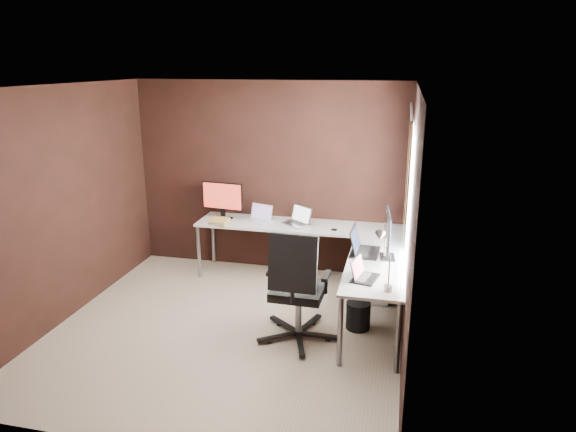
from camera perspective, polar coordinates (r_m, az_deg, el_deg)
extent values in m
cube|color=#C0AB95|center=(5.60, -6.75, -12.37)|extent=(3.60, 3.60, 0.00)
cube|color=white|center=(4.90, -7.77, 14.11)|extent=(3.60, 3.60, 0.00)
cube|color=black|center=(6.77, -2.08, 4.27)|extent=(3.60, 0.00, 2.50)
cube|color=black|center=(3.58, -17.06, -8.15)|extent=(3.60, 0.00, 2.50)
cube|color=black|center=(5.96, -23.75, 1.08)|extent=(0.00, 3.60, 2.50)
cube|color=black|center=(4.82, 13.35, -1.38)|extent=(0.00, 3.60, 2.50)
cube|color=white|center=(5.10, 13.36, 1.96)|extent=(0.00, 1.00, 1.30)
cube|color=#C66917|center=(4.46, 12.71, -2.81)|extent=(0.01, 0.35, 2.00)
cube|color=#C66917|center=(5.85, 12.85, 1.85)|extent=(0.01, 0.35, 2.00)
cylinder|color=slate|center=(4.96, 13.56, 11.29)|extent=(0.02, 1.90, 0.02)
cube|color=white|center=(6.53, 1.33, -1.08)|extent=(2.65, 0.60, 0.03)
cube|color=white|center=(5.36, 9.75, -5.40)|extent=(0.60, 1.65, 0.03)
cylinder|color=slate|center=(6.77, -9.88, -3.92)|extent=(0.05, 0.05, 0.70)
cylinder|color=slate|center=(7.23, -8.32, -2.52)|extent=(0.05, 0.05, 0.70)
cylinder|color=slate|center=(4.83, 5.80, -12.66)|extent=(0.05, 0.05, 0.70)
cylinder|color=slate|center=(4.80, 12.13, -13.12)|extent=(0.05, 0.05, 0.70)
cylinder|color=slate|center=(6.78, 12.49, -4.07)|extent=(0.05, 0.05, 0.70)
cube|color=white|center=(6.23, 9.34, -6.26)|extent=(0.42, 0.50, 0.60)
cube|color=black|center=(6.80, -7.28, -0.27)|extent=(0.26, 0.18, 0.01)
cube|color=black|center=(6.80, -7.22, 0.29)|extent=(0.06, 0.04, 0.11)
cube|color=black|center=(6.74, -7.30, 2.22)|extent=(0.56, 0.09, 0.36)
cube|color=red|center=(6.72, -7.35, 2.19)|extent=(0.53, 0.06, 0.33)
cube|color=black|center=(5.53, 10.97, -4.49)|extent=(0.17, 0.25, 0.01)
cube|color=black|center=(5.51, 10.79, -3.89)|extent=(0.04, 0.06, 0.11)
cube|color=black|center=(5.43, 10.94, -1.44)|extent=(0.08, 0.62, 0.39)
cube|color=#2951B6|center=(5.43, 11.09, -1.45)|extent=(0.06, 0.59, 0.36)
cube|color=white|center=(6.65, -3.32, -0.56)|extent=(0.36, 0.30, 0.02)
cube|color=white|center=(6.69, -2.94, 0.48)|extent=(0.32, 0.15, 0.20)
cube|color=#7D5C95|center=(6.68, -2.97, 0.47)|extent=(0.28, 0.13, 0.17)
cube|color=silver|center=(6.52, 0.90, -0.89)|extent=(0.42, 0.40, 0.02)
cube|color=silver|center=(6.54, 1.51, 0.22)|extent=(0.31, 0.26, 0.21)
cube|color=white|center=(6.54, 1.47, 0.21)|extent=(0.27, 0.22, 0.18)
cube|color=black|center=(5.62, 8.55, -4.00)|extent=(0.31, 0.43, 0.02)
cube|color=black|center=(5.59, 7.48, -2.59)|extent=(0.10, 0.42, 0.26)
cube|color=#171F35|center=(5.59, 7.54, -2.60)|extent=(0.08, 0.37, 0.22)
cube|color=black|center=(4.97, 8.58, -6.86)|extent=(0.28, 0.34, 0.02)
cube|color=black|center=(4.95, 7.73, -5.62)|extent=(0.13, 0.31, 0.19)
cube|color=#C45674|center=(4.95, 7.80, -5.64)|extent=(0.11, 0.27, 0.16)
cube|color=#9B7953|center=(6.60, -7.59, -0.78)|extent=(0.27, 0.24, 0.02)
cube|color=gold|center=(6.59, -7.60, -0.59)|extent=(0.24, 0.20, 0.02)
cube|color=white|center=(6.59, -7.60, -0.43)|extent=(0.24, 0.20, 0.02)
cube|color=gold|center=(6.58, -7.61, -0.30)|extent=(0.21, 0.16, 0.01)
ellipsoid|color=black|center=(6.67, -7.42, -0.56)|extent=(0.09, 0.07, 0.03)
ellipsoid|color=black|center=(6.30, 5.15, -1.52)|extent=(0.08, 0.06, 0.03)
cylinder|color=slate|center=(4.75, 11.05, -7.89)|extent=(0.07, 0.07, 0.06)
cylinder|color=slate|center=(4.68, 11.17, -5.93)|extent=(0.02, 0.02, 0.30)
cylinder|color=slate|center=(4.64, 10.71, -3.43)|extent=(0.02, 0.16, 0.22)
cone|color=slate|center=(4.68, 10.18, -2.25)|extent=(0.09, 0.12, 0.12)
cylinder|color=slate|center=(5.29, 1.16, -10.66)|extent=(0.07, 0.07, 0.42)
cube|color=black|center=(5.19, 1.18, -8.27)|extent=(0.52, 0.52, 0.09)
cube|color=black|center=(4.81, 0.54, -5.28)|extent=(0.47, 0.14, 0.56)
cylinder|color=black|center=(5.56, 7.80, -10.87)|extent=(0.26, 0.26, 0.30)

